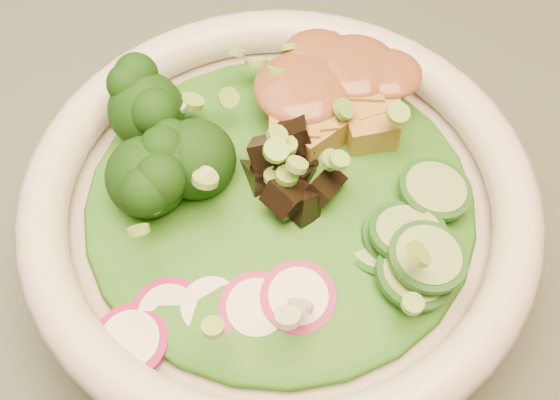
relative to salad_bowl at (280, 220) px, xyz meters
name	(u,v)px	position (x,y,z in m)	size (l,w,h in m)	color
salad_bowl	(280,220)	(0.00, 0.00, 0.00)	(0.27, 0.27, 0.07)	silver
lettuce_bed	(280,199)	(0.00, 0.00, 0.02)	(0.20, 0.20, 0.02)	#245912
broccoli_florets	(166,148)	(-0.05, 0.04, 0.04)	(0.08, 0.07, 0.04)	black
radish_slices	(233,306)	(-0.04, -0.05, 0.02)	(0.11, 0.04, 0.02)	#930B48
cucumber_slices	(403,229)	(0.05, -0.04, 0.03)	(0.07, 0.07, 0.04)	#93BC68
mushroom_heap	(289,165)	(0.01, 0.01, 0.03)	(0.07, 0.07, 0.04)	black
tofu_cubes	(326,99)	(0.04, 0.05, 0.03)	(0.09, 0.06, 0.04)	#A78037
peanut_sauce	(327,82)	(0.04, 0.05, 0.05)	(0.07, 0.06, 0.02)	brown
scallion_garnish	(280,172)	(0.00, 0.00, 0.04)	(0.19, 0.19, 0.02)	#74AE3D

